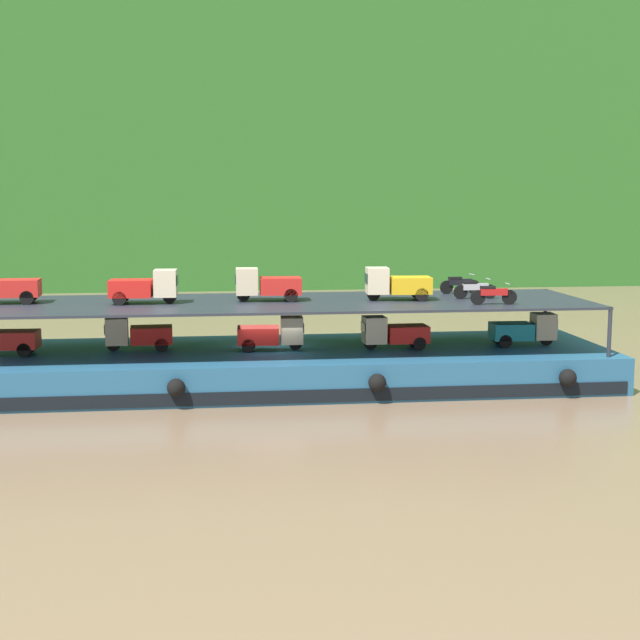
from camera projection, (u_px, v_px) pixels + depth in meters
name	position (u px, v px, depth m)	size (l,w,h in m)	color
ground_plane	(271.00, 384.00, 37.17)	(400.00, 400.00, 0.00)	#7F664C
hillside_far_bank	(232.00, 56.00, 89.80)	(142.40, 40.96, 38.90)	#286023
cargo_barge	(271.00, 367.00, 37.04)	(28.20, 8.36, 1.50)	#23567A
cargo_rack	(270.00, 303.00, 36.69)	(26.60, 7.01, 2.00)	#232833
mini_truck_lower_stern	(2.00, 338.00, 35.50)	(2.77, 1.25, 1.38)	red
mini_truck_lower_aft	(138.00, 334.00, 36.65)	(2.79, 1.30, 1.38)	red
mini_truck_lower_mid	(272.00, 334.00, 36.69)	(2.78, 1.28, 1.38)	red
mini_truck_lower_fore	(394.00, 333.00, 36.97)	(2.77, 1.25, 1.38)	red
mini_truck_lower_bow	(524.00, 330.00, 37.80)	(2.78, 1.26, 1.38)	teal
mini_truck_upper_stern	(4.00, 287.00, 35.98)	(2.78, 1.27, 1.38)	red
mini_truck_upper_mid	(145.00, 287.00, 35.98)	(2.78, 1.26, 1.38)	red
mini_truck_upper_fore	(267.00, 284.00, 36.86)	(2.76, 1.23, 1.38)	red
mini_truck_upper_bow	(397.00, 284.00, 37.18)	(2.79, 1.30, 1.38)	gold
motorcycle_upper_port	(493.00, 294.00, 35.62)	(1.90, 0.55, 0.87)	black
motorcycle_upper_centre	(475.00, 289.00, 37.67)	(1.90, 0.55, 0.87)	black
motorcycle_upper_stbd	(460.00, 284.00, 39.73)	(1.90, 0.55, 0.87)	black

